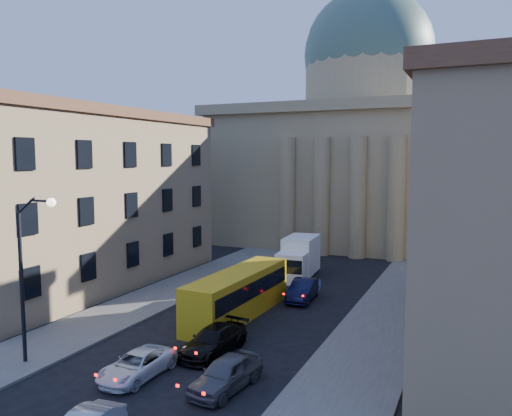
{
  "coord_description": "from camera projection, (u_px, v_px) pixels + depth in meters",
  "views": [
    {
      "loc": [
        13.89,
        -9.98,
        10.8
      ],
      "look_at": [
        1.02,
        18.55,
        7.6
      ],
      "focal_mm": 35.0,
      "sensor_mm": 36.0,
      "label": 1
    }
  ],
  "objects": [
    {
      "name": "building_left",
      "position": [
        78.0,
        197.0,
        41.98
      ],
      "size": [
        11.6,
        26.6,
        14.7
      ],
      "color": "#997D5A",
      "rests_on": "ground"
    },
    {
      "name": "city_bus",
      "position": [
        238.0,
        292.0,
        33.81
      ],
      "size": [
        2.87,
        11.02,
        3.09
      ],
      "rotation": [
        0.0,
        0.0,
        -0.03
      ],
      "color": "gold",
      "rests_on": "ground"
    },
    {
      "name": "car_left_mid",
      "position": [
        137.0,
        365.0,
        24.5
      ],
      "size": [
        2.2,
        4.53,
        1.24
      ],
      "primitive_type": "imported",
      "rotation": [
        0.0,
        0.0,
        -0.03
      ],
      "color": "white",
      "rests_on": "ground"
    },
    {
      "name": "car_right_far",
      "position": [
        226.0,
        373.0,
        23.23
      ],
      "size": [
        2.3,
        4.63,
        1.52
      ],
      "primitive_type": "imported",
      "rotation": [
        0.0,
        0.0,
        -0.12
      ],
      "color": "#4C4C51",
      "rests_on": "ground"
    },
    {
      "name": "box_truck",
      "position": [
        299.0,
        259.0,
        44.97
      ],
      "size": [
        3.01,
        6.64,
        3.55
      ],
      "rotation": [
        0.0,
        0.0,
        0.08
      ],
      "color": "white",
      "rests_on": "ground"
    },
    {
      "name": "car_right_mid",
      "position": [
        213.0,
        341.0,
        27.51
      ],
      "size": [
        2.45,
        5.11,
        1.44
      ],
      "primitive_type": "imported",
      "rotation": [
        0.0,
        0.0,
        -0.09
      ],
      "color": "black",
      "rests_on": "ground"
    },
    {
      "name": "sidewalk_right",
      "position": [
        370.0,
        344.0,
        28.67
      ],
      "size": [
        5.0,
        60.0,
        0.15
      ],
      "primitive_type": "cube",
      "color": "#55534E",
      "rests_on": "ground"
    },
    {
      "name": "sidewalk_left",
      "position": [
        132.0,
        308.0,
        35.62
      ],
      "size": [
        5.0,
        60.0,
        0.15
      ],
      "primitive_type": "cube",
      "color": "#55534E",
      "rests_on": "ground"
    },
    {
      "name": "street_lamp",
      "position": [
        28.0,
        266.0,
        25.4
      ],
      "size": [
        2.62,
        0.44,
        8.83
      ],
      "color": "black",
      "rests_on": "ground"
    },
    {
      "name": "church",
      "position": [
        365.0,
        149.0,
        64.93
      ],
      "size": [
        68.02,
        28.76,
        36.6
      ],
      "color": "#8D7D57",
      "rests_on": "ground"
    },
    {
      "name": "car_right_distant",
      "position": [
        303.0,
        290.0,
        37.8
      ],
      "size": [
        1.93,
        4.79,
        1.55
      ],
      "primitive_type": "imported",
      "rotation": [
        0.0,
        0.0,
        0.06
      ],
      "color": "black",
      "rests_on": "ground"
    }
  ]
}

